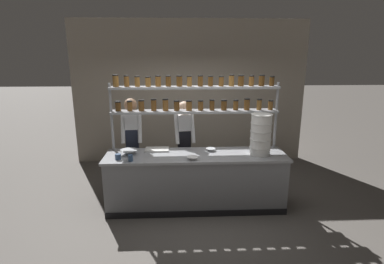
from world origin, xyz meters
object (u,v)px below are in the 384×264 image
object	(u,v)px
container_stack	(261,135)
serving_cup_by_board	(131,158)
chef_center	(184,140)
prep_bowl_center_front	(129,152)
chef_left	(132,139)
prep_bowl_center_back	(211,150)
serving_cup_front	(118,157)
spice_shelf_unit	(194,100)
prep_bowl_near_left	(193,158)
cutting_board	(157,149)

from	to	relation	value
container_stack	serving_cup_by_board	xyz separation A→B (m)	(-2.05, -0.21, -0.28)
container_stack	serving_cup_by_board	size ratio (longest dim) A/B	6.55
chef_center	prep_bowl_center_front	xyz separation A→B (m)	(-0.91, -0.59, -0.02)
chef_left	serving_cup_by_board	size ratio (longest dim) A/B	17.24
prep_bowl_center_back	container_stack	bearing A→B (deg)	-16.60
serving_cup_front	serving_cup_by_board	distance (m)	0.22
spice_shelf_unit	chef_center	size ratio (longest dim) A/B	1.67
prep_bowl_center_back	serving_cup_by_board	bearing A→B (deg)	-160.92
spice_shelf_unit	serving_cup_by_board	size ratio (longest dim) A/B	27.71
spice_shelf_unit	chef_left	world-z (taller)	spice_shelf_unit
chef_center	serving_cup_front	bearing A→B (deg)	-150.55
serving_cup_front	serving_cup_by_board	size ratio (longest dim) A/B	0.87
container_stack	serving_cup_by_board	distance (m)	2.08
prep_bowl_near_left	serving_cup_by_board	xyz separation A→B (m)	(-0.95, -0.02, 0.03)
prep_bowl_near_left	chef_left	bearing A→B (deg)	141.25
spice_shelf_unit	chef_left	bearing A→B (deg)	167.09
spice_shelf_unit	serving_cup_front	distance (m)	1.54
container_stack	prep_bowl_near_left	distance (m)	1.16
chef_left	prep_bowl_center_back	xyz separation A→B (m)	(1.37, -0.41, -0.08)
chef_center	prep_bowl_near_left	bearing A→B (deg)	-91.67
prep_bowl_center_front	serving_cup_by_board	world-z (taller)	serving_cup_by_board
cutting_board	serving_cup_by_board	bearing A→B (deg)	-125.08
chef_center	serving_cup_by_board	world-z (taller)	chef_center
chef_left	prep_bowl_center_front	xyz separation A→B (m)	(0.02, -0.55, -0.07)
prep_bowl_center_back	chef_center	bearing A→B (deg)	133.29
container_stack	prep_bowl_center_front	size ratio (longest dim) A/B	2.34
chef_left	container_stack	distance (m)	2.25
chef_left	chef_center	distance (m)	0.94
prep_bowl_near_left	prep_bowl_center_front	xyz separation A→B (m)	(-1.02, 0.29, 0.01)
prep_bowl_center_front	serving_cup_by_board	distance (m)	0.32
serving_cup_front	chef_left	bearing A→B (deg)	81.85
cutting_board	serving_cup_front	xyz separation A→B (m)	(-0.57, -0.44, 0.03)
chef_left	serving_cup_front	world-z (taller)	chef_left
chef_center	prep_bowl_center_front	size ratio (longest dim) A/B	5.92
container_stack	prep_bowl_near_left	size ratio (longest dim) A/B	3.72
prep_bowl_center_front	prep_bowl_near_left	bearing A→B (deg)	-15.83
container_stack	cutting_board	xyz separation A→B (m)	(-1.68, 0.31, -0.32)
prep_bowl_near_left	serving_cup_by_board	bearing A→B (deg)	-178.83
prep_bowl_center_front	serving_cup_front	size ratio (longest dim) A/B	3.23
cutting_board	chef_center	bearing A→B (deg)	38.84
prep_bowl_near_left	serving_cup_front	xyz separation A→B (m)	(-1.15, 0.06, 0.02)
chef_left	prep_bowl_center_front	distance (m)	0.55
prep_bowl_near_left	prep_bowl_center_front	bearing A→B (deg)	164.17
spice_shelf_unit	prep_bowl_center_front	size ratio (longest dim) A/B	9.90
spice_shelf_unit	prep_bowl_center_front	bearing A→B (deg)	-164.72
spice_shelf_unit	chef_left	distance (m)	1.34
chef_center	serving_cup_front	world-z (taller)	chef_center
prep_bowl_center_front	serving_cup_by_board	bearing A→B (deg)	-76.49
chef_left	prep_bowl_center_front	size ratio (longest dim) A/B	6.16
prep_bowl_near_left	chef_center	bearing A→B (deg)	96.99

